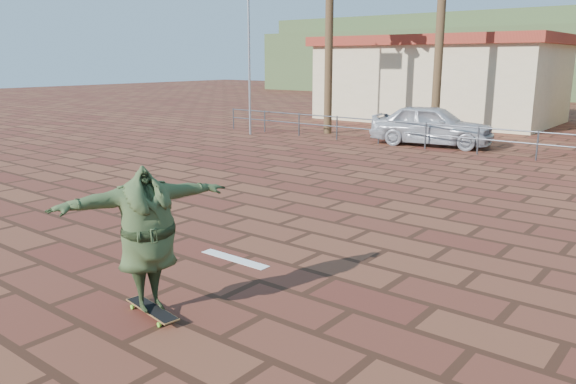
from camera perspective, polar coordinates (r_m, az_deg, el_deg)
name	(u,v)px	position (r m, az deg, el deg)	size (l,w,h in m)	color
ground	(251,234)	(10.92, -3.75, -4.33)	(120.00, 120.00, 0.00)	brown
paint_stripe	(235,259)	(9.64, -5.45, -6.78)	(1.40, 0.22, 0.01)	white
guardrail	(478,135)	(21.07, 18.78, 5.47)	(24.06, 0.06, 1.00)	#47494F
flagpole	(251,27)	(25.23, -3.80, 16.35)	(1.30, 0.10, 8.00)	gray
building_west	(439,78)	(32.43, 15.07, 11.09)	(12.60, 7.60, 4.50)	beige
hill_back	(431,53)	(69.99, 14.37, 13.52)	(35.00, 14.00, 8.00)	#384C28
longboard	(152,310)	(7.79, -13.65, -11.53)	(1.05, 0.38, 0.10)	olive
skateboarder	(148,239)	(7.44, -14.06, -4.68)	(2.36, 0.64, 1.92)	#384A28
car_silver	(432,125)	(22.80, 14.41, 6.61)	(1.88, 4.68, 1.59)	#ADAEB4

